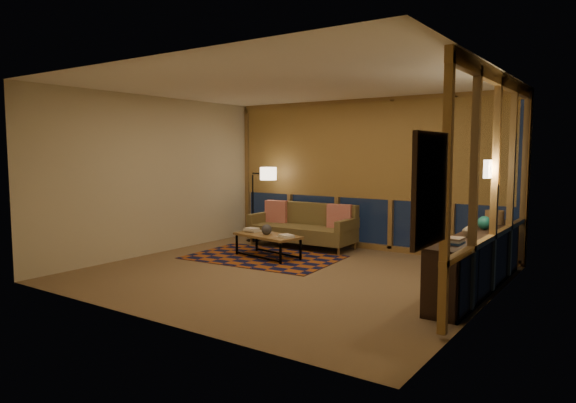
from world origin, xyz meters
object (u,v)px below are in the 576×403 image
Objects in this scene: coffee_table at (268,246)px; bookshelf at (478,261)px; floor_lamp at (253,204)px; sofa at (302,226)px.

coffee_table is 3.40m from bookshelf.
bookshelf is (4.63, -1.24, -0.36)m from floor_lamp.
sofa is 1.23m from floor_lamp.
coffee_table is 0.80× the size of floor_lamp.
floor_lamp is at bearing 176.32° from sofa.
floor_lamp is at bearing 165.04° from bookshelf.
coffee_table is 0.39× the size of bookshelf.
floor_lamp is (-1.23, 1.15, 0.54)m from coffee_table.
coffee_table is at bearing -54.79° from floor_lamp.
sofa is at bearing -13.46° from floor_lamp.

